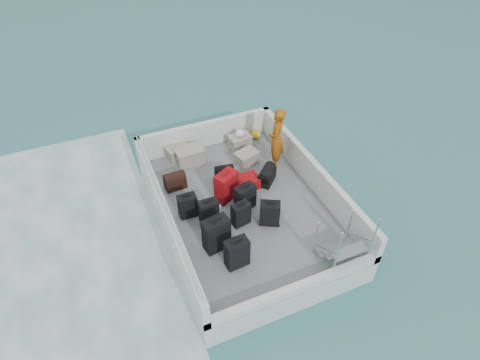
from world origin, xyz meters
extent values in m
plane|color=#185256|center=(0.00, 0.00, 0.00)|extent=(160.00, 160.00, 0.00)
plane|color=white|center=(-4.80, 0.00, 0.00)|extent=(10.00, 10.00, 0.00)
cube|color=silver|center=(0.00, 0.00, 0.30)|extent=(3.60, 5.00, 0.60)
cube|color=slate|center=(0.00, 0.00, 0.61)|extent=(3.30, 4.70, 0.02)
cube|color=silver|center=(-1.73, 0.00, 0.97)|extent=(0.14, 5.00, 0.70)
cube|color=silver|center=(1.73, 0.00, 0.97)|extent=(0.14, 5.00, 0.70)
cube|color=silver|center=(0.00, 2.43, 0.97)|extent=(3.60, 0.14, 0.70)
cube|color=silver|center=(0.00, -2.43, 0.72)|extent=(3.60, 0.14, 0.20)
cylinder|color=silver|center=(-1.73, 0.00, 1.37)|extent=(0.04, 4.80, 0.04)
cube|color=black|center=(-0.96, -0.91, 1.01)|extent=(0.55, 0.36, 0.78)
cube|color=black|center=(-0.86, -0.21, 0.92)|extent=(0.40, 0.23, 0.60)
cube|color=black|center=(-1.21, 0.15, 0.90)|extent=(0.40, 0.25, 0.57)
cube|color=black|center=(-0.76, -1.45, 0.96)|extent=(0.46, 0.29, 0.67)
cube|color=black|center=(-0.27, -0.51, 0.90)|extent=(0.41, 0.29, 0.56)
cube|color=maroon|center=(-0.25, 0.34, 0.97)|extent=(0.59, 0.51, 0.70)
cube|color=black|center=(0.29, -0.74, 0.91)|extent=(0.48, 0.41, 0.58)
cube|color=black|center=(0.01, -0.10, 0.93)|extent=(0.48, 0.34, 0.61)
cube|color=maroon|center=(0.27, 0.52, 0.75)|extent=(0.67, 0.45, 0.26)
cube|color=#A0978C|center=(-0.83, 2.20, 0.78)|extent=(0.61, 0.48, 0.32)
cube|color=#A0978C|center=(-0.62, 1.89, 0.81)|extent=(0.65, 0.46, 0.39)
cube|color=#A0978C|center=(0.78, 1.99, 0.78)|extent=(0.56, 0.41, 0.32)
cube|color=#A0978C|center=(0.67, 1.30, 0.78)|extent=(0.60, 0.49, 0.31)
ellipsoid|color=gold|center=(1.34, 2.20, 0.73)|extent=(0.28, 0.26, 0.22)
ellipsoid|color=white|center=(0.78, 1.99, 1.03)|extent=(0.24, 0.24, 0.18)
imported|color=orange|center=(1.30, 0.99, 1.40)|extent=(0.63, 0.69, 1.56)
camera|label=1|loc=(-2.56, -5.80, 6.95)|focal=30.00mm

